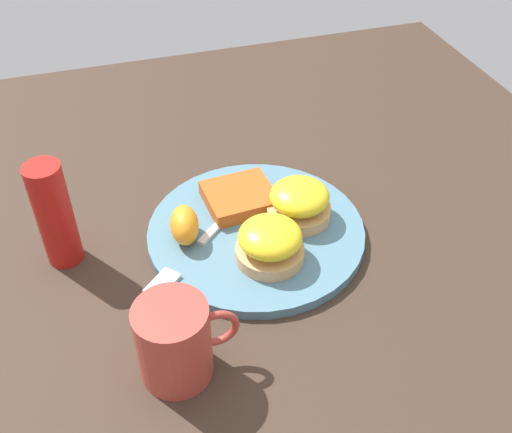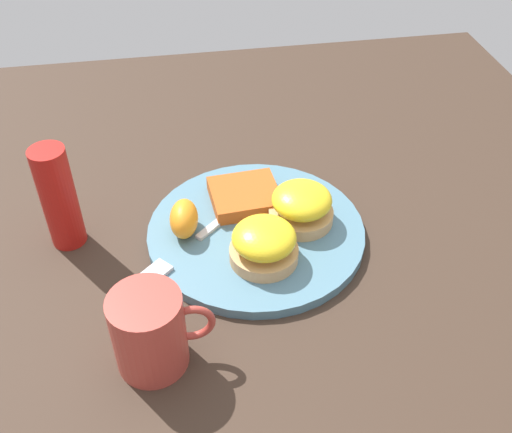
% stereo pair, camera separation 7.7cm
% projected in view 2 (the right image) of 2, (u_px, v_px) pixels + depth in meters
% --- Properties ---
extents(ground_plane, '(1.10, 1.10, 0.00)m').
position_uv_depth(ground_plane, '(256.00, 236.00, 0.79)').
color(ground_plane, '#38281E').
extents(plate, '(0.28, 0.28, 0.01)m').
position_uv_depth(plate, '(256.00, 232.00, 0.78)').
color(plate, slate).
rests_on(plate, ground_plane).
extents(sandwich_benedict_left, '(0.08, 0.08, 0.05)m').
position_uv_depth(sandwich_benedict_left, '(266.00, 243.00, 0.72)').
color(sandwich_benedict_left, tan).
rests_on(sandwich_benedict_left, plate).
extents(sandwich_benedict_right, '(0.08, 0.08, 0.05)m').
position_uv_depth(sandwich_benedict_right, '(301.00, 206.00, 0.77)').
color(sandwich_benedict_right, tan).
rests_on(sandwich_benedict_right, plate).
extents(hashbrown_patty, '(0.10, 0.09, 0.02)m').
position_uv_depth(hashbrown_patty, '(245.00, 196.00, 0.81)').
color(hashbrown_patty, '#B5511C').
rests_on(hashbrown_patty, plate).
extents(orange_wedge, '(0.04, 0.06, 0.04)m').
position_uv_depth(orange_wedge, '(184.00, 219.00, 0.76)').
color(orange_wedge, orange).
rests_on(orange_wedge, plate).
extents(fork, '(0.17, 0.16, 0.00)m').
position_uv_depth(fork, '(193.00, 242.00, 0.76)').
color(fork, silver).
rests_on(fork, plate).
extents(cup, '(0.11, 0.08, 0.10)m').
position_uv_depth(cup, '(150.00, 332.00, 0.61)').
color(cup, '#B23D33').
rests_on(cup, ground_plane).
extents(condiment_bottle, '(0.04, 0.04, 0.14)m').
position_uv_depth(condiment_bottle, '(59.00, 198.00, 0.74)').
color(condiment_bottle, '#B21914').
rests_on(condiment_bottle, ground_plane).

